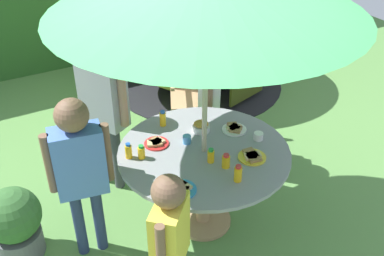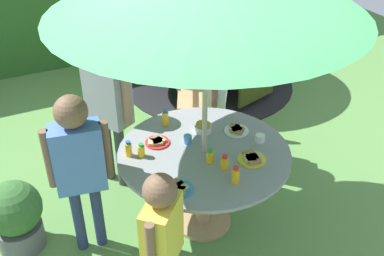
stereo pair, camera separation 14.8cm
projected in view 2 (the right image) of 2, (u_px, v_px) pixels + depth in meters
name	position (u px, v px, depth m)	size (l,w,h in m)	color
ground_plane	(203.00, 222.00, 3.67)	(10.00, 10.00, 0.02)	#548442
garden_table	(204.00, 166.00, 3.36)	(1.25, 1.25, 0.70)	tan
wooden_chair	(201.00, 86.00, 4.41)	(0.60, 0.59, 1.00)	tan
dome_tent	(210.00, 23.00, 5.28)	(2.56, 2.56, 1.57)	#B2C63F
potted_plant	(15.00, 215.00, 3.30)	(0.40, 0.40, 0.57)	#595960
child_in_white_shirt	(216.00, 76.00, 3.96)	(0.35, 0.39, 1.33)	navy
child_in_grey_shirt	(108.00, 93.00, 3.63)	(0.35, 0.41, 1.38)	#3F3F47
child_in_blue_shirt	(78.00, 158.00, 3.02)	(0.43, 0.24, 1.28)	navy
child_in_yellow_shirt	(162.00, 232.00, 2.59)	(0.32, 0.32, 1.12)	brown
snack_bowl	(203.00, 127.00, 3.48)	(0.13, 0.13, 0.08)	white
plate_center_back	(252.00, 158.00, 3.19)	(0.20, 0.20, 0.03)	yellow
plate_far_right	(157.00, 142.00, 3.36)	(0.18, 0.18, 0.03)	red
plate_near_right	(178.00, 188.00, 2.92)	(0.20, 0.20, 0.03)	#338CD8
plate_front_edge	(237.00, 130.00, 3.49)	(0.19, 0.19, 0.03)	white
juice_bottle_near_left	(210.00, 156.00, 3.15)	(0.05, 0.05, 0.11)	yellow
juice_bottle_far_left	(225.00, 162.00, 3.09)	(0.06, 0.06, 0.11)	yellow
juice_bottle_center_front	(128.00, 149.00, 3.21)	(0.05, 0.05, 0.12)	yellow
juice_bottle_mid_left	(165.00, 118.00, 3.55)	(0.05, 0.05, 0.13)	yellow
juice_bottle_mid_right	(141.00, 150.00, 3.21)	(0.05, 0.05, 0.10)	yellow
juice_bottle_back_edge	(235.00, 175.00, 2.96)	(0.05, 0.05, 0.12)	yellow
cup_near	(188.00, 139.00, 3.36)	(0.06, 0.06, 0.06)	#4C99D8
cup_far	(260.00, 138.00, 3.37)	(0.07, 0.07, 0.06)	white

